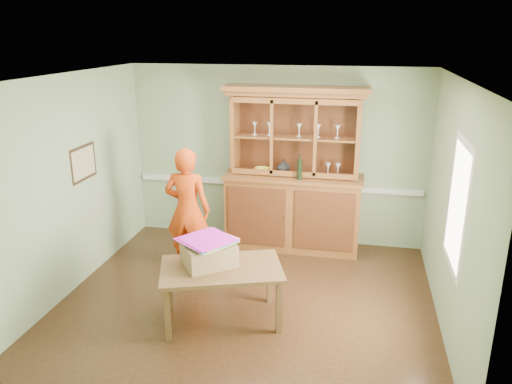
% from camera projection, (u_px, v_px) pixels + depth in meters
% --- Properties ---
extents(floor, '(4.50, 4.50, 0.00)m').
position_uv_depth(floor, '(248.00, 299.00, 6.18)').
color(floor, '#422C15').
rests_on(floor, ground).
extents(ceiling, '(4.50, 4.50, 0.00)m').
position_uv_depth(ceiling, '(247.00, 77.00, 5.35)').
color(ceiling, white).
rests_on(ceiling, wall_back).
extents(wall_back, '(4.50, 0.00, 4.50)m').
position_uv_depth(wall_back, '(276.00, 156.00, 7.63)').
color(wall_back, '#8AA57C').
rests_on(wall_back, floor).
extents(wall_left, '(0.00, 4.00, 4.00)m').
position_uv_depth(wall_left, '(71.00, 184.00, 6.21)').
color(wall_left, '#8AA57C').
rests_on(wall_left, floor).
extents(wall_right, '(0.00, 4.00, 4.00)m').
position_uv_depth(wall_right, '(452.00, 210.00, 5.33)').
color(wall_right, '#8AA57C').
rests_on(wall_right, floor).
extents(wall_front, '(4.50, 0.00, 4.50)m').
position_uv_depth(wall_front, '(191.00, 275.00, 3.91)').
color(wall_front, '#8AA57C').
rests_on(wall_front, floor).
extents(chair_rail, '(4.41, 0.05, 0.08)m').
position_uv_depth(chair_rail, '(276.00, 184.00, 7.75)').
color(chair_rail, silver).
rests_on(chair_rail, wall_back).
extents(framed_map, '(0.03, 0.60, 0.46)m').
position_uv_depth(framed_map, '(84.00, 163.00, 6.42)').
color(framed_map, '#2E2112').
rests_on(framed_map, wall_left).
extents(window_panel, '(0.03, 0.96, 1.36)m').
position_uv_depth(window_panel, '(457.00, 205.00, 5.01)').
color(window_panel, silver).
rests_on(window_panel, wall_right).
extents(china_hutch, '(2.07, 0.68, 2.43)m').
position_uv_depth(china_hutch, '(293.00, 194.00, 7.47)').
color(china_hutch, brown).
rests_on(china_hutch, floor).
extents(dining_table, '(1.53, 1.20, 0.67)m').
position_uv_depth(dining_table, '(221.00, 274.00, 5.56)').
color(dining_table, brown).
rests_on(dining_table, floor).
extents(cardboard_box, '(0.70, 0.68, 0.25)m').
position_uv_depth(cardboard_box, '(209.00, 254.00, 5.56)').
color(cardboard_box, '#9F7B52').
rests_on(cardboard_box, dining_table).
extents(kite_stack, '(0.70, 0.70, 0.05)m').
position_uv_depth(kite_stack, '(207.00, 240.00, 5.55)').
color(kite_stack, '#CBE71D').
rests_on(kite_stack, cardboard_box).
extents(person, '(0.63, 0.42, 1.72)m').
position_uv_depth(person, '(188.00, 210.00, 6.75)').
color(person, '#E0420E').
rests_on(person, floor).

